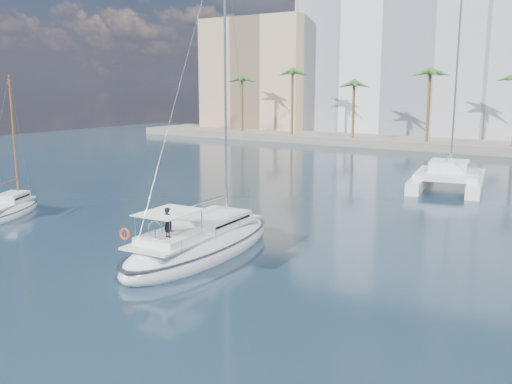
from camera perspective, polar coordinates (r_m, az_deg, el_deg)
The scene contains 10 objects.
ground at distance 35.24m, azimuth -2.31°, elevation -5.08°, with size 160.00×160.00×0.00m, color black.
quay at distance 91.11m, azimuth 20.82°, elevation 4.38°, with size 120.00×14.00×1.20m, color gray.
building_modern at distance 105.48m, azimuth 16.32°, elevation 12.72°, with size 42.00×16.00×28.00m, color white.
building_tan_left at distance 114.61m, azimuth 0.86°, elevation 11.45°, with size 22.00×14.00×22.00m, color tan.
palm_left at distance 100.18m, azimuth 1.01°, elevation 11.14°, with size 3.60×3.60×12.30m.
palm_centre at distance 86.76m, azimuth 20.64°, elevation 10.52°, with size 3.60×3.60×12.30m.
main_sloop at distance 32.91m, azimuth -5.51°, elevation -5.25°, with size 5.14×13.46×19.57m.
small_sloop at distance 46.00m, azimuth -23.49°, elevation -1.69°, with size 5.63×7.83×10.90m.
catamaran at distance 56.72m, azimuth 18.68°, elevation 1.61°, with size 8.20×13.17×17.89m.
seagull at distance 36.50m, azimuth -2.21°, elevation -2.79°, with size 1.17×0.50×0.22m.
Camera 1 is at (19.89, -27.45, 9.61)m, focal length 40.00 mm.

